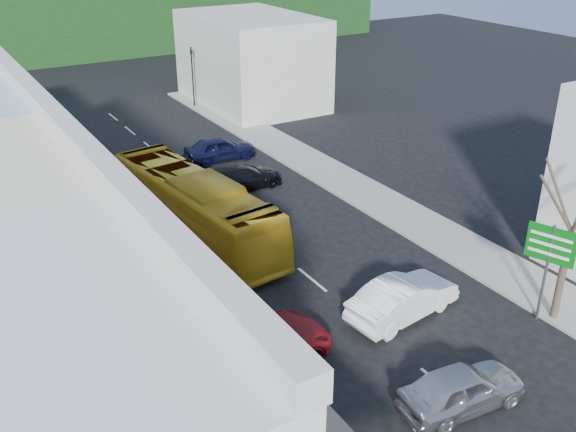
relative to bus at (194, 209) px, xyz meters
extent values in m
plane|color=black|center=(2.72, -10.09, -1.55)|extent=(120.00, 120.00, 0.00)
cube|color=gray|center=(-4.78, -0.09, -1.48)|extent=(3.00, 52.00, 0.15)
cube|color=gray|center=(10.22, -0.09, -1.48)|extent=(3.00, 52.00, 0.15)
cube|color=#B00619|center=(-5.68, -7.09, 1.50)|extent=(1.30, 6.80, 0.08)
cube|color=#195926|center=(-5.68, -0.09, 1.50)|extent=(1.30, 5.10, 0.08)
cube|color=#570A19|center=(-5.68, 6.41, 1.50)|extent=(1.30, 5.95, 0.08)
cube|color=#B7B2A8|center=(13.72, 19.91, 1.95)|extent=(8.00, 12.00, 7.00)
imported|color=gold|center=(0.00, 0.00, 0.00)|extent=(3.88, 11.82, 3.10)
imported|color=#AEAEB3|center=(2.51, -15.02, -0.85)|extent=(4.55, 2.22, 1.40)
imported|color=white|center=(4.24, -10.15, -0.85)|extent=(4.60, 2.38, 1.40)
imported|color=maroon|center=(-2.02, -9.82, -0.85)|extent=(4.60, 1.91, 1.40)
imported|color=black|center=(4.73, 4.40, -0.85)|extent=(4.54, 1.93, 1.40)
imported|color=black|center=(5.67, 9.15, -0.85)|extent=(4.52, 2.11, 1.40)
imported|color=black|center=(0.43, 8.30, -0.85)|extent=(4.43, 1.88, 1.40)
imported|color=black|center=(-4.96, -6.58, -0.55)|extent=(0.46, 0.64, 1.70)
camera|label=1|loc=(-10.33, -25.76, 12.71)|focal=40.00mm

